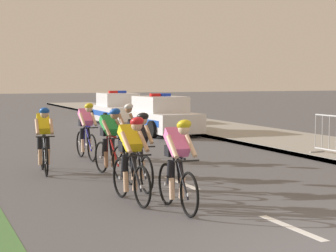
{
  "coord_description": "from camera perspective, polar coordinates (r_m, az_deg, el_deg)",
  "views": [
    {
      "loc": [
        -4.91,
        -5.57,
        2.18
      ],
      "look_at": [
        0.18,
        6.71,
        1.1
      ],
      "focal_mm": 63.04,
      "sensor_mm": 36.0,
      "label": 1
    }
  ],
  "objects": [
    {
      "name": "cyclist_sixth",
      "position": [
        15.54,
        -4.18,
        -0.52
      ],
      "size": [
        0.43,
        1.72,
        1.56
      ],
      "color": "black",
      "rests_on": "ground"
    },
    {
      "name": "police_car_second",
      "position": [
        28.18,
        -4.94,
        1.57
      ],
      "size": [
        2.1,
        4.45,
        1.59
      ],
      "color": "white",
      "rests_on": "ground"
    },
    {
      "name": "cyclist_seventh",
      "position": [
        15.97,
        -7.91,
        -0.41
      ],
      "size": [
        0.43,
        1.72,
        1.56
      ],
      "color": "black",
      "rests_on": "ground"
    },
    {
      "name": "cyclist_fourth",
      "position": [
        13.17,
        -5.6,
        -1.45
      ],
      "size": [
        0.45,
        1.72,
        1.56
      ],
      "color": "black",
      "rests_on": "ground"
    },
    {
      "name": "sidewalk_slab",
      "position": [
        22.79,
        7.83,
        -0.74
      ],
      "size": [
        3.85,
        60.0,
        0.12
      ],
      "primitive_type": "cube",
      "color": "#A3A099",
      "rests_on": "ground"
    },
    {
      "name": "kerb_edge",
      "position": [
        21.91,
        3.66,
        -0.91
      ],
      "size": [
        0.16,
        60.0,
        0.13
      ],
      "primitive_type": "cube",
      "color": "#9E9E99",
      "rests_on": "ground"
    },
    {
      "name": "police_car_nearest",
      "position": [
        23.06,
        -0.84,
        0.91
      ],
      "size": [
        2.18,
        4.49,
        1.59
      ],
      "color": "white",
      "rests_on": "ground"
    },
    {
      "name": "cyclist_lead",
      "position": [
        9.65,
        0.95,
        -3.66
      ],
      "size": [
        0.42,
        1.72,
        1.56
      ],
      "color": "black",
      "rests_on": "ground"
    },
    {
      "name": "cyclist_second",
      "position": [
        10.31,
        -3.57,
        -3.13
      ],
      "size": [
        0.43,
        1.72,
        1.56
      ],
      "color": "black",
      "rests_on": "ground"
    },
    {
      "name": "cyclist_fifth",
      "position": [
        13.8,
        -11.91,
        -1.25
      ],
      "size": [
        0.45,
        1.72,
        1.56
      ],
      "color": "black",
      "rests_on": "ground"
    },
    {
      "name": "cyclist_third",
      "position": [
        11.55,
        -2.89,
        -2.29
      ],
      "size": [
        0.42,
        1.72,
        1.56
      ],
      "color": "black",
      "rests_on": "ground"
    },
    {
      "name": "lane_markings_centre",
      "position": [
        12.35,
        1.28,
        -5.51
      ],
      "size": [
        0.14,
        17.6,
        0.01
      ],
      "color": "white",
      "rests_on": "ground"
    }
  ]
}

